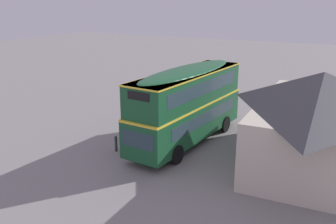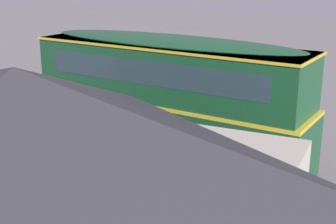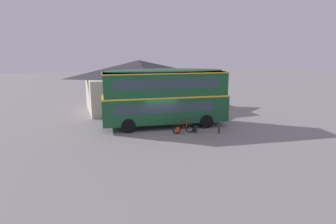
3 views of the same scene
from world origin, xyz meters
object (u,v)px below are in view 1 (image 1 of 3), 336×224
double_decker_bus (187,102)px  touring_bicycle (151,134)px  kerb_bollard (116,143)px  backpack_on_ground (141,140)px  water_bottle_blue_sports (143,136)px

double_decker_bus → touring_bicycle: double_decker_bus is taller
kerb_bollard → backpack_on_ground: bearing=156.3°
double_decker_bus → water_bottle_blue_sports: size_ratio=41.33×
double_decker_bus → backpack_on_ground: (1.65, -2.39, -2.37)m
double_decker_bus → kerb_bollard: (3.34, -3.13, -2.15)m
backpack_on_ground → kerb_bollard: kerb_bollard is taller
double_decker_bus → backpack_on_ground: double_decker_bus is taller
water_bottle_blue_sports → kerb_bollard: (2.68, -0.28, 0.38)m
water_bottle_blue_sports → backpack_on_ground: bearing=24.9°
touring_bicycle → kerb_bollard: touring_bicycle is taller
touring_bicycle → water_bottle_blue_sports: (-0.02, -0.59, -0.26)m
double_decker_bus → backpack_on_ground: 3.75m
backpack_on_ground → water_bottle_blue_sports: 1.11m
touring_bicycle → backpack_on_ground: touring_bicycle is taller
double_decker_bus → kerb_bollard: double_decker_bus is taller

